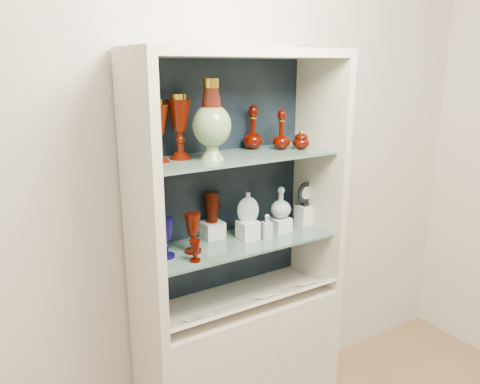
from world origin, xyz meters
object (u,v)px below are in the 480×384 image
pedestal_lamp_right (180,127)px  ruby_goblet_tall (193,233)px  flat_flask (248,206)px  enamel_urn (212,120)px  lidded_bowl (301,140)px  cobalt_goblet (166,238)px  cameo_medallion (305,194)px  clear_round_decanter (281,203)px  ruby_decanter_a (281,127)px  ruby_decanter_b (253,126)px  clear_square_bottle (267,227)px  ruby_pitcher (212,207)px  pedestal_lamp_left (157,131)px  ruby_goblet_small (195,251)px

pedestal_lamp_right → ruby_goblet_tall: size_ratio=1.53×
ruby_goblet_tall → flat_flask: 0.31m
enamel_urn → lidded_bowl: size_ratio=3.65×
pedestal_lamp_right → cobalt_goblet: bearing=-151.1°
flat_flask → cameo_medallion: (0.38, 0.03, 0.00)m
lidded_bowl → clear_round_decanter: bearing=156.1°
flat_flask → clear_round_decanter: flat_flask is taller
ruby_decanter_a → clear_round_decanter: size_ratio=1.40×
ruby_decanter_b → clear_square_bottle: (-0.02, -0.15, -0.47)m
cobalt_goblet → ruby_pitcher: 0.32m
ruby_decanter_a → cameo_medallion: 0.40m
ruby_pitcher → flat_flask: size_ratio=1.02×
pedestal_lamp_left → cameo_medallion: pedestal_lamp_left is taller
lidded_bowl → cameo_medallion: bearing=33.8°
enamel_urn → ruby_goblet_tall: bearing=169.2°
lidded_bowl → ruby_goblet_small: size_ratio=0.97×
pedestal_lamp_left → pedestal_lamp_right: size_ratio=0.93×
pedestal_lamp_right → ruby_goblet_small: 0.54m
pedestal_lamp_left → clear_round_decanter: 0.75m
clear_square_bottle → flat_flask: bearing=143.6°
cobalt_goblet → cameo_medallion: 0.81m
ruby_goblet_small → clear_square_bottle: size_ratio=0.76×
ruby_decanter_a → flat_flask: (-0.20, -0.01, -0.36)m
enamel_urn → ruby_goblet_small: 0.57m
ruby_decanter_a → ruby_goblet_tall: bearing=-176.7°
pedestal_lamp_right → ruby_pitcher: size_ratio=1.87×
ruby_decanter_a → cameo_medallion: (0.18, 0.01, -0.36)m
enamel_urn → ruby_pitcher: enamel_urn is taller
cobalt_goblet → flat_flask: (0.43, 0.00, 0.08)m
pedestal_lamp_right → ruby_goblet_tall: pedestal_lamp_right is taller
pedestal_lamp_left → ruby_goblet_tall: (0.12, -0.06, -0.46)m
ruby_decanter_b → flat_flask: 0.39m
pedestal_lamp_left → enamel_urn: enamel_urn is taller
ruby_decanter_b → cobalt_goblet: ruby_decanter_b is taller
ruby_goblet_small → cameo_medallion: bearing=10.9°
ruby_goblet_tall → clear_square_bottle: ruby_goblet_tall is taller
flat_flask → cobalt_goblet: bearing=-155.4°
pedestal_lamp_left → cobalt_goblet: pedestal_lamp_left is taller
lidded_bowl → ruby_goblet_tall: (-0.59, 0.02, -0.38)m
enamel_urn → pedestal_lamp_left: bearing=160.3°
enamel_urn → lidded_bowl: 0.51m
ruby_decanter_a → cobalt_goblet: ruby_decanter_a is taller
ruby_goblet_small → cameo_medallion: cameo_medallion is taller
pedestal_lamp_left → clear_square_bottle: size_ratio=2.06×
cobalt_goblet → ruby_goblet_tall: size_ratio=0.97×
enamel_urn → ruby_goblet_small: bearing=-149.7°
lidded_bowl → ruby_goblet_tall: bearing=178.1°
ruby_decanter_a → cameo_medallion: size_ratio=1.64×
flat_flask → pedestal_lamp_right: bearing=-166.2°
flat_flask → pedestal_lamp_left: bearing=-161.8°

